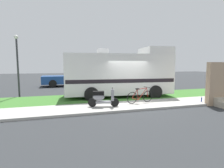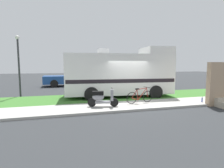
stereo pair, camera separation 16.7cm
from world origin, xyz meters
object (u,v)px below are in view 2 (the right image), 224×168
at_px(scooter, 102,98).
at_px(pickup_truck_far, 74,77).
at_px(pickup_truck_near, 141,78).
at_px(bicycle, 140,96).
at_px(street_lamp_post, 19,60).
at_px(motorhome_rv, 120,74).
at_px(bottle_green, 202,100).

relative_size(scooter, pickup_truck_far, 0.30).
bearing_deg(pickup_truck_near, bicycle, -115.00).
distance_m(bicycle, pickup_truck_far, 10.94).
xyz_separation_m(bicycle, street_lamp_post, (-7.05, 4.55, 2.09)).
relative_size(motorhome_rv, street_lamp_post, 1.74).
distance_m(bicycle, street_lamp_post, 8.65).
bearing_deg(scooter, pickup_truck_far, 93.90).
height_order(scooter, bicycle, scooter).
relative_size(scooter, street_lamp_post, 0.37).
relative_size(pickup_truck_near, street_lamp_post, 1.26).
relative_size(motorhome_rv, pickup_truck_far, 1.41).
relative_size(pickup_truck_far, street_lamp_post, 1.23).
bearing_deg(street_lamp_post, pickup_truck_near, 14.42).
bearing_deg(pickup_truck_far, street_lamp_post, -124.39).
height_order(pickup_truck_far, bottle_green, pickup_truck_far).
bearing_deg(scooter, street_lamp_post, 134.97).
distance_m(bottle_green, street_lamp_post, 12.07).
distance_m(motorhome_rv, pickup_truck_near, 5.82).
xyz_separation_m(scooter, pickup_truck_near, (5.60, 7.50, 0.36)).
bearing_deg(pickup_truck_far, pickup_truck_near, -27.38).
xyz_separation_m(motorhome_rv, pickup_truck_near, (3.64, 4.49, -0.71)).
bearing_deg(street_lamp_post, scooter, -45.03).
bearing_deg(street_lamp_post, bottle_green, -26.37).
bearing_deg(street_lamp_post, pickup_truck_far, 55.61).
distance_m(pickup_truck_far, street_lamp_post, 7.40).
bearing_deg(bicycle, street_lamp_post, 147.13).
xyz_separation_m(motorhome_rv, street_lamp_post, (-6.78, 1.81, 0.93)).
xyz_separation_m(bottle_green, street_lamp_post, (-10.61, 5.26, 2.34)).
bearing_deg(pickup_truck_far, bottle_green, -59.80).
height_order(motorhome_rv, bottle_green, motorhome_rv).
xyz_separation_m(scooter, pickup_truck_far, (-0.74, 10.78, 0.41)).
distance_m(motorhome_rv, scooter, 3.75).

